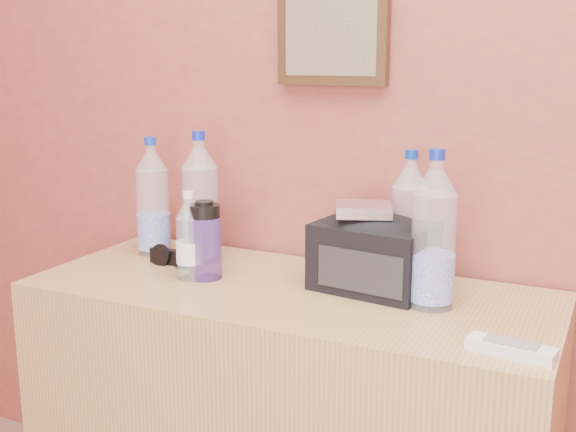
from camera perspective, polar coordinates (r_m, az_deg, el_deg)
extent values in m
plane|color=brown|center=(1.81, 18.84, 11.87)|extent=(4.00, 0.00, 4.00)
cylinder|color=silver|center=(2.07, -10.64, 1.00)|extent=(0.09, 0.09, 0.29)
cylinder|color=#122CBB|center=(2.04, -10.84, 5.86)|extent=(0.03, 0.03, 0.02)
cylinder|color=white|center=(1.97, -6.94, 0.87)|extent=(0.10, 0.10, 0.31)
cylinder|color=#1021BA|center=(1.94, -7.08, 6.33)|extent=(0.03, 0.03, 0.02)
cylinder|color=#A7BFD2|center=(1.80, 9.53, -0.69)|extent=(0.09, 0.09, 0.29)
cylinder|color=navy|center=(1.77, 9.74, 4.82)|extent=(0.03, 0.03, 0.02)
cylinder|color=silver|center=(1.63, 11.41, -1.82)|extent=(0.10, 0.10, 0.31)
cylinder|color=#112399|center=(1.59, 11.71, 4.80)|extent=(0.03, 0.03, 0.02)
cylinder|color=#CBF0FF|center=(1.83, -7.79, -2.01)|extent=(0.06, 0.06, 0.19)
cylinder|color=white|center=(1.80, -7.90, 1.67)|extent=(0.03, 0.03, 0.02)
cylinder|color=#4F2C89|center=(1.83, -6.55, -2.51)|extent=(0.08, 0.08, 0.16)
cylinder|color=black|center=(1.81, -6.63, 0.55)|extent=(0.08, 0.08, 0.04)
cube|color=white|center=(1.45, 17.20, -10.00)|extent=(0.17, 0.08, 0.02)
cube|color=silver|center=(1.71, 6.02, 0.51)|extent=(0.16, 0.15, 0.03)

